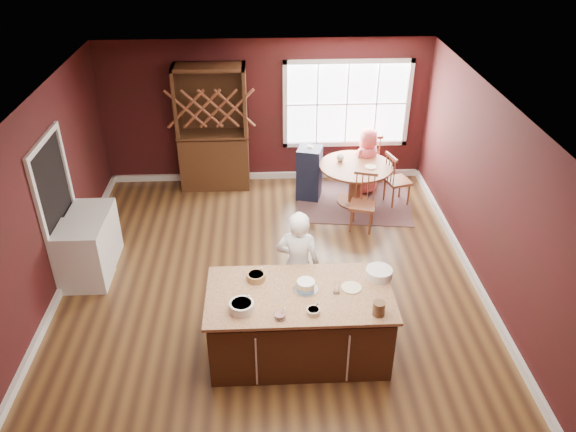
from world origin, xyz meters
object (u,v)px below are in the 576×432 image
object	(u,v)px
layer_cake	(306,286)
hutch	(213,129)
kitchen_island	(299,325)
seated_woman	(367,161)
chair_south	(363,203)
high_chair	(309,172)
dryer	(95,233)
dining_table	(355,176)
washer	(84,256)
chair_north	(367,158)
toddler	(312,155)
chair_east	(398,179)
baker	(298,265)

from	to	relation	value
layer_cake	hutch	size ratio (longest dim) A/B	0.13
kitchen_island	seated_woman	bearing A→B (deg)	69.92
chair_south	high_chair	xyz separation A→B (m)	(-0.79, 1.13, 0.02)
kitchen_island	chair_south	world-z (taller)	chair_south
chair_south	high_chair	size ratio (longest dim) A/B	0.96
seated_woman	dryer	world-z (taller)	seated_woman
dining_table	high_chair	distance (m)	0.84
hutch	dryer	world-z (taller)	hutch
dining_table	dryer	world-z (taller)	dryer
high_chair	hutch	distance (m)	1.93
layer_cake	washer	size ratio (longest dim) A/B	0.32
chair_south	chair_north	size ratio (longest dim) A/B	0.93
chair_north	toddler	bearing A→B (deg)	11.76
washer	seated_woman	bearing A→B (deg)	29.98
dining_table	dryer	distance (m)	4.47
dining_table	hutch	size ratio (longest dim) A/B	0.55
chair_east	washer	size ratio (longest dim) A/B	1.06
high_chair	hutch	xyz separation A→B (m)	(-1.73, 0.53, 0.65)
dining_table	hutch	world-z (taller)	hutch
chair_south	chair_north	distance (m)	1.68
high_chair	washer	bearing A→B (deg)	-129.65
chair_south	high_chair	world-z (taller)	high_chair
hutch	chair_north	bearing A→B (deg)	-0.45
baker	chair_north	world-z (taller)	baker
dining_table	baker	world-z (taller)	baker
washer	layer_cake	bearing A→B (deg)	-26.00
baker	dining_table	bearing A→B (deg)	-100.93
baker	high_chair	xyz separation A→B (m)	(0.41, 3.22, -0.28)
chair_north	seated_woman	size ratio (longest dim) A/B	0.85
chair_south	hutch	size ratio (longest dim) A/B	0.42
baker	chair_north	distance (m)	4.04
baker	washer	xyz separation A→B (m)	(-2.99, 0.81, -0.33)
chair_south	hutch	world-z (taller)	hutch
chair_east	chair_south	size ratio (longest dim) A/B	1.00
kitchen_island	chair_north	distance (m)	4.74
chair_south	dryer	distance (m)	4.24
seated_woman	toddler	world-z (taller)	seated_woman
seated_woman	hutch	world-z (taller)	hutch
seated_woman	dining_table	bearing A→B (deg)	26.15
chair_east	chair_south	bearing A→B (deg)	120.86
baker	chair_east	xyz separation A→B (m)	(1.96, 2.92, -0.30)
kitchen_island	chair_north	size ratio (longest dim) A/B	2.07
dining_table	chair_north	bearing A→B (deg)	66.08
dining_table	hutch	distance (m)	2.72
dining_table	chair_north	world-z (taller)	chair_north
dryer	layer_cake	bearing A→B (deg)	-34.92
seated_woman	baker	bearing A→B (deg)	35.18
dining_table	high_chair	xyz separation A→B (m)	(-0.80, 0.25, -0.02)
chair_east	toddler	distance (m)	1.59
washer	dryer	xyz separation A→B (m)	(0.00, 0.64, -0.02)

